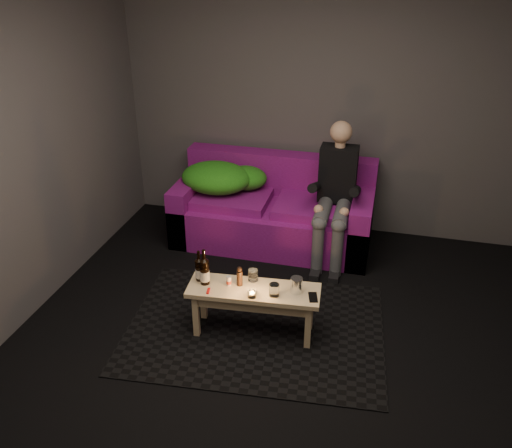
% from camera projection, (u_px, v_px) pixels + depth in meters
% --- Properties ---
extents(floor, '(4.50, 4.50, 0.00)m').
position_uv_depth(floor, '(272.00, 366.00, 3.82)').
color(floor, black).
rests_on(floor, ground).
extents(room, '(4.50, 4.50, 4.50)m').
position_uv_depth(room, '(292.00, 120.00, 3.46)').
color(room, silver).
rests_on(room, ground).
extents(rug, '(2.07, 1.58, 0.01)m').
position_uv_depth(rug, '(255.00, 327.00, 4.20)').
color(rug, black).
rests_on(rug, floor).
extents(sofa, '(1.89, 0.85, 0.81)m').
position_uv_depth(sofa, '(274.00, 212.00, 5.33)').
color(sofa, '#7C106A').
rests_on(sofa, floor).
extents(green_blanket, '(0.83, 0.57, 0.28)m').
position_uv_depth(green_blanket, '(222.00, 178.00, 5.29)').
color(green_blanket, '#1F7916').
rests_on(green_blanket, sofa).
extents(person, '(0.34, 0.78, 1.26)m').
position_uv_depth(person, '(335.00, 191.00, 4.90)').
color(person, black).
rests_on(person, sofa).
extents(coffee_table, '(1.00, 0.39, 0.40)m').
position_uv_depth(coffee_table, '(254.00, 297.00, 4.00)').
color(coffee_table, '#DDC481').
rests_on(coffee_table, rug).
extents(beer_bottle_a, '(0.06, 0.06, 0.25)m').
position_uv_depth(beer_bottle_a, '(199.00, 269.00, 4.03)').
color(beer_bottle_a, black).
rests_on(beer_bottle_a, coffee_table).
extents(beer_bottle_b, '(0.07, 0.07, 0.28)m').
position_uv_depth(beer_bottle_b, '(205.00, 271.00, 3.98)').
color(beer_bottle_b, black).
rests_on(beer_bottle_b, coffee_table).
extents(salt_shaker, '(0.04, 0.04, 0.07)m').
position_uv_depth(salt_shaker, '(229.00, 281.00, 3.99)').
color(salt_shaker, silver).
rests_on(salt_shaker, coffee_table).
extents(pepper_mill, '(0.05, 0.05, 0.12)m').
position_uv_depth(pepper_mill, '(240.00, 278.00, 3.98)').
color(pepper_mill, black).
rests_on(pepper_mill, coffee_table).
extents(tumbler_back, '(0.09, 0.09, 0.09)m').
position_uv_depth(tumbler_back, '(253.00, 275.00, 4.05)').
color(tumbler_back, white).
rests_on(tumbler_back, coffee_table).
extents(tealight, '(0.06, 0.06, 0.05)m').
position_uv_depth(tealight, '(252.00, 294.00, 3.87)').
color(tealight, white).
rests_on(tealight, coffee_table).
extents(tumbler_front, '(0.09, 0.09, 0.09)m').
position_uv_depth(tumbler_front, '(274.00, 290.00, 3.87)').
color(tumbler_front, white).
rests_on(tumbler_front, coffee_table).
extents(steel_cup, '(0.11, 0.11, 0.12)m').
position_uv_depth(steel_cup, '(296.00, 285.00, 3.90)').
color(steel_cup, silver).
rests_on(steel_cup, coffee_table).
extents(smartphone, '(0.09, 0.13, 0.01)m').
position_uv_depth(smartphone, '(313.00, 297.00, 3.87)').
color(smartphone, black).
rests_on(smartphone, coffee_table).
extents(red_lighter, '(0.03, 0.07, 0.01)m').
position_uv_depth(red_lighter, '(208.00, 291.00, 3.93)').
color(red_lighter, red).
rests_on(red_lighter, coffee_table).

